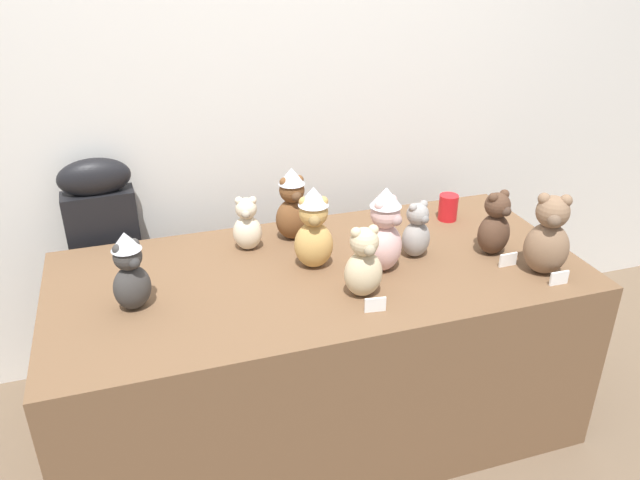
{
  "coord_description": "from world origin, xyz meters",
  "views": [
    {
      "loc": [
        -0.6,
        -1.62,
        1.83
      ],
      "look_at": [
        0.0,
        0.25,
        0.83
      ],
      "focal_mm": 35.01,
      "sensor_mm": 36.0,
      "label": 1
    }
  ],
  "objects": [
    {
      "name": "teddy_bear_mocha",
      "position": [
        0.76,
        -0.01,
        0.86
      ],
      "size": [
        0.2,
        0.19,
        0.3
      ],
      "rotation": [
        0.0,
        0.0,
        -0.52
      ],
      "color": "#7F6047",
      "rests_on": "display_table"
    },
    {
      "name": "teddy_bear_cocoa",
      "position": [
        0.66,
        0.17,
        0.83
      ],
      "size": [
        0.15,
        0.14,
        0.25
      ],
      "rotation": [
        0.0,
        0.0,
        0.27
      ],
      "color": "#4C3323",
      "rests_on": "display_table"
    },
    {
      "name": "display_table",
      "position": [
        0.0,
        0.25,
        0.36
      ],
      "size": [
        1.91,
        0.89,
        0.71
      ],
      "primitive_type": "cube",
      "color": "brown",
      "rests_on": "ground_plane"
    },
    {
      "name": "wall_back",
      "position": [
        0.0,
        0.94,
        1.3
      ],
      "size": [
        7.0,
        0.08,
        2.6
      ],
      "primitive_type": "cube",
      "color": "silver",
      "rests_on": "ground_plane"
    },
    {
      "name": "teddy_bear_sand",
      "position": [
        0.09,
        0.04,
        0.83
      ],
      "size": [
        0.13,
        0.12,
        0.25
      ],
      "rotation": [
        0.0,
        0.0,
        0.01
      ],
      "color": "#CCB78E",
      "rests_on": "display_table"
    },
    {
      "name": "teddy_bear_charcoal",
      "position": [
        -0.65,
        0.2,
        0.85
      ],
      "size": [
        0.16,
        0.15,
        0.27
      ],
      "rotation": [
        0.0,
        0.0,
        0.46
      ],
      "color": "#383533",
      "rests_on": "display_table"
    },
    {
      "name": "teddy_bear_blush",
      "position": [
        0.22,
        0.19,
        0.87
      ],
      "size": [
        0.19,
        0.18,
        0.32
      ],
      "rotation": [
        0.0,
        0.0,
        0.53
      ],
      "color": "beige",
      "rests_on": "display_table"
    },
    {
      "name": "party_cup_red",
      "position": [
        0.65,
        0.5,
        0.77
      ],
      "size": [
        0.08,
        0.08,
        0.11
      ],
      "primitive_type": "cylinder",
      "color": "red",
      "rests_on": "display_table"
    },
    {
      "name": "name_card_front_middle",
      "position": [
        0.76,
        -0.1,
        0.74
      ],
      "size": [
        0.07,
        0.01,
        0.05
      ],
      "primitive_type": "cube",
      "rotation": [
        0.0,
        0.0,
        -0.02
      ],
      "color": "white",
      "rests_on": "display_table"
    },
    {
      "name": "teddy_bear_ash",
      "position": [
        0.37,
        0.24,
        0.82
      ],
      "size": [
        0.14,
        0.12,
        0.22
      ],
      "rotation": [
        0.0,
        0.0,
        0.29
      ],
      "color": "gray",
      "rests_on": "display_table"
    },
    {
      "name": "instrument_case",
      "position": [
        -0.74,
        0.82,
        0.52
      ],
      "size": [
        0.29,
        0.13,
        1.03
      ],
      "rotation": [
        0.0,
        0.0,
        0.04
      ],
      "color": "black",
      "rests_on": "ground_plane"
    },
    {
      "name": "teddy_bear_chestnut",
      "position": [
        -0.02,
        0.53,
        0.86
      ],
      "size": [
        0.15,
        0.13,
        0.3
      ],
      "rotation": [
        0.0,
        0.0,
        0.13
      ],
      "color": "brown",
      "rests_on": "display_table"
    },
    {
      "name": "ground_plane",
      "position": [
        0.0,
        0.0,
        0.0
      ],
      "size": [
        10.0,
        10.0,
        0.0
      ],
      "primitive_type": "plane",
      "color": "brown"
    },
    {
      "name": "teddy_bear_honey",
      "position": [
        -0.01,
        0.28,
        0.87
      ],
      "size": [
        0.16,
        0.15,
        0.31
      ],
      "rotation": [
        0.0,
        0.0,
        -0.23
      ],
      "color": "tan",
      "rests_on": "display_table"
    },
    {
      "name": "teddy_bear_cream",
      "position": [
        -0.21,
        0.49,
        0.81
      ],
      "size": [
        0.13,
        0.12,
        0.22
      ],
      "rotation": [
        0.0,
        0.0,
        -0.25
      ],
      "color": "beige",
      "rests_on": "display_table"
    },
    {
      "name": "name_card_front_left",
      "position": [
        0.09,
        -0.07,
        0.74
      ],
      "size": [
        0.07,
        0.02,
        0.05
      ],
      "primitive_type": "cube",
      "rotation": [
        0.0,
        0.0,
        -0.13
      ],
      "color": "white",
      "rests_on": "display_table"
    },
    {
      "name": "name_card_front_right",
      "position": [
        0.66,
        0.07,
        0.74
      ],
      "size": [
        0.07,
        0.01,
        0.05
      ],
      "primitive_type": "cube",
      "rotation": [
        0.0,
        0.0,
        0.03
      ],
      "color": "white",
      "rests_on": "display_table"
    }
  ]
}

